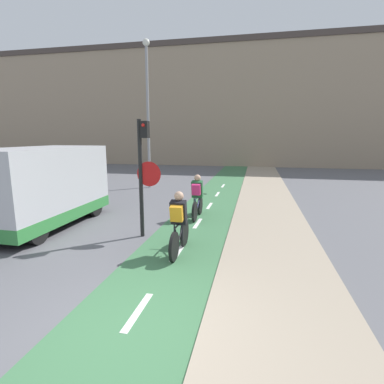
# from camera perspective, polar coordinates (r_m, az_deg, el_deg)

# --- Properties ---
(ground_plane) EXTENTS (120.00, 120.00, 0.00)m
(ground_plane) POSITION_cam_1_polar(r_m,az_deg,el_deg) (4.82, -12.70, -24.66)
(ground_plane) COLOR #5B5B60
(bike_lane) EXTENTS (2.08, 60.00, 0.02)m
(bike_lane) POSITION_cam_1_polar(r_m,az_deg,el_deg) (4.82, -12.66, -24.51)
(bike_lane) COLOR #3D7047
(bike_lane) RESTS_ON ground_plane
(sidewalk_strip) EXTENTS (2.40, 60.00, 0.05)m
(sidewalk_strip) POSITION_cam_1_polar(r_m,az_deg,el_deg) (4.51, 17.86, -27.36)
(sidewalk_strip) COLOR gray
(sidewalk_strip) RESTS_ON ground_plane
(building_row_background) EXTENTS (60.00, 5.20, 11.27)m
(building_row_background) POSITION_cam_1_polar(r_m,az_deg,el_deg) (30.50, 9.04, 15.89)
(building_row_background) COLOR gray
(building_row_background) RESTS_ON ground_plane
(traffic_light_pole) EXTENTS (0.67, 0.25, 3.20)m
(traffic_light_pole) POSITION_cam_1_polar(r_m,az_deg,el_deg) (8.16, -9.27, 4.96)
(traffic_light_pole) COLOR black
(traffic_light_pole) RESTS_ON ground_plane
(street_lamp_far) EXTENTS (0.36, 0.36, 7.60)m
(street_lamp_far) POSITION_cam_1_polar(r_m,az_deg,el_deg) (16.47, -8.46, 16.82)
(street_lamp_far) COLOR gray
(street_lamp_far) RESTS_ON ground_plane
(cyclist_near) EXTENTS (0.46, 1.67, 1.51)m
(cyclist_near) POSITION_cam_1_polar(r_m,az_deg,el_deg) (7.07, -2.51, -6.25)
(cyclist_near) COLOR black
(cyclist_near) RESTS_ON ground_plane
(cyclist_far) EXTENTS (0.46, 1.64, 1.50)m
(cyclist_far) POSITION_cam_1_polar(r_m,az_deg,el_deg) (10.10, 1.01, -1.11)
(cyclist_far) COLOR black
(cyclist_far) RESTS_ON ground_plane
(van) EXTENTS (2.12, 4.44, 2.43)m
(van) POSITION_cam_1_polar(r_m,az_deg,el_deg) (10.26, -26.82, 0.65)
(van) COLOR #B7B7BC
(van) RESTS_ON ground_plane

